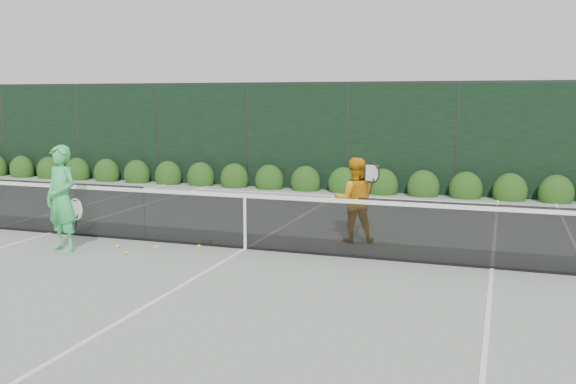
% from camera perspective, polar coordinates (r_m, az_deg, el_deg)
% --- Properties ---
extents(ground, '(80.00, 80.00, 0.00)m').
position_cam_1_polar(ground, '(11.27, -3.81, -5.08)').
color(ground, gray).
rests_on(ground, ground).
extents(tennis_net, '(12.90, 0.10, 1.07)m').
position_cam_1_polar(tennis_net, '(11.17, -3.95, -2.42)').
color(tennis_net, black).
rests_on(tennis_net, ground).
extents(player_woman, '(0.76, 0.60, 1.83)m').
position_cam_1_polar(player_woman, '(11.61, -19.49, -0.56)').
color(player_woman, '#3BCB67').
rests_on(player_woman, ground).
extents(player_man, '(0.94, 0.77, 1.55)m').
position_cam_1_polar(player_man, '(11.73, 5.94, -0.70)').
color(player_man, orange).
rests_on(player_man, ground).
extents(court_lines, '(11.03, 23.83, 0.01)m').
position_cam_1_polar(court_lines, '(11.27, -3.81, -5.05)').
color(court_lines, white).
rests_on(court_lines, ground).
extents(windscreen_fence, '(32.00, 21.07, 3.06)m').
position_cam_1_polar(windscreen_fence, '(8.59, -10.83, 0.82)').
color(windscreen_fence, black).
rests_on(windscreen_fence, ground).
extents(hedge_row, '(31.66, 0.65, 0.94)m').
position_cam_1_polar(hedge_row, '(17.93, 4.94, 0.72)').
color(hedge_row, '#1B3C10').
rests_on(hedge_row, ground).
extents(tennis_balls, '(4.11, 1.34, 0.07)m').
position_cam_1_polar(tennis_balls, '(11.31, -8.45, -4.93)').
color(tennis_balls, '#C0E633').
rests_on(tennis_balls, ground).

